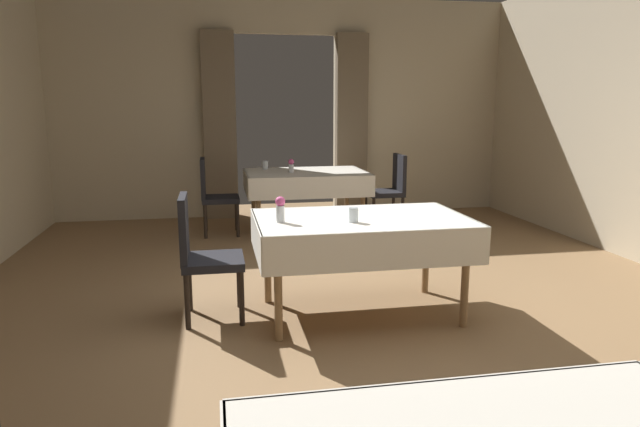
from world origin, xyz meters
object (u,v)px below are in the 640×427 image
Objects in this scene: glass_mid_b at (353,215)px; glass_far_b at (265,165)px; dining_table_far at (306,178)px; chair_far_right at (390,187)px; flower_vase_mid at (280,208)px; flower_vase_far at (291,165)px; dining_table_mid at (361,228)px; chair_far_left at (214,193)px; chair_mid_left at (202,251)px.

glass_far_b is (-0.32, 3.34, 0.00)m from glass_mid_b.
dining_table_far is 14.03× the size of glass_mid_b.
glass_mid_b is at bearing -112.12° from chair_far_right.
glass_far_b is at bearing 95.47° from glass_mid_b.
flower_vase_mid reaches higher than chair_far_right.
glass_mid_b is 2.94m from flower_vase_far.
flower_vase_mid is at bearing -99.25° from flower_vase_far.
glass_far_b is at bearing 144.86° from dining_table_far.
chair_far_right reaches higher than flower_vase_far.
chair_far_left is (-1.08, 2.88, -0.15)m from dining_table_mid.
glass_mid_b is at bearing -89.17° from flower_vase_far.
chair_mid_left is (-1.17, 0.12, -0.15)m from dining_table_mid.
flower_vase_far is (1.02, 2.66, 0.32)m from chair_mid_left.
glass_far_b is (0.75, 3.06, 0.29)m from chair_mid_left.
chair_far_right is 8.79× the size of glass_far_b.
chair_far_left is at bearing 173.68° from flower_vase_far.
chair_mid_left is 0.68m from flower_vase_mid.
flower_vase_mid reaches higher than dining_table_mid.
glass_mid_b is (-0.10, -0.16, 0.14)m from dining_table_mid.
flower_vase_mid reaches higher than glass_far_b.
glass_mid_b is at bearing -122.06° from dining_table_mid.
flower_vase_far is (-0.19, -0.08, 0.17)m from dining_table_far.
dining_table_mid is 3.21m from glass_far_b.
chair_mid_left is 1.00× the size of chair_far_right.
flower_vase_mid is (-0.61, -0.07, 0.19)m from dining_table_mid.
flower_vase_mid is at bearing -173.04° from dining_table_mid.
chair_far_right is (1.17, 2.96, -0.15)m from dining_table_mid.
dining_table_mid is at bearing -69.51° from chair_far_left.
dining_table_mid is at bearing 57.94° from glass_mid_b.
chair_mid_left is at bearing -103.68° from glass_far_b.
flower_vase_mid is at bearing 170.19° from glass_mid_b.
chair_far_right is 5.62× the size of flower_vase_far.
dining_table_far is 1.58× the size of chair_far_left.
dining_table_mid is at bearing -82.45° from glass_far_b.
dining_table_far is at bearing 66.08° from chair_mid_left.
chair_far_right is 8.86× the size of glass_mid_b.
chair_far_left reaches higher than dining_table_far.
dining_table_far is at bearing 89.09° from dining_table_mid.
chair_far_right is 3.53m from flower_vase_mid.
flower_vase_mid reaches higher than dining_table_far.
dining_table_mid is at bearing 6.96° from flower_vase_mid.
flower_vase_far reaches higher than dining_table_mid.
dining_table_far is at bearing -35.14° from glass_far_b.
chair_far_right reaches higher than dining_table_mid.
dining_table_mid is 8.47× the size of flower_vase_mid.
glass_far_b is (-0.42, 3.18, 0.14)m from dining_table_mid.
dining_table_mid is 1.06× the size of dining_table_far.
chair_mid_left is 2.87m from flower_vase_far.
glass_far_b is at bearing 97.55° from dining_table_mid.
chair_far_left reaches higher than glass_far_b.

